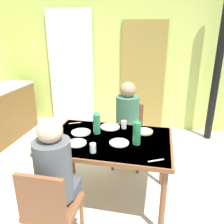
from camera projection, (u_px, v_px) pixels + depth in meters
The scene contains 21 objects.
ground_plane at pixel (81, 194), 2.73m from camera, with size 5.88×5.88×0.00m, color silver.
wall_back at pixel (117, 59), 4.36m from camera, with size 4.57×0.10×2.63m, color #BACC61.
door_wooden at pixel (143, 77), 4.30m from camera, with size 0.80×0.05×2.00m, color olive.
stove_pipe_column at pixel (218, 64), 3.70m from camera, with size 0.12×0.12×2.63m, color black.
curtain_panel at pixel (71, 69), 4.52m from camera, with size 0.90×0.03×2.21m, color white.
dining_table at pixel (109, 146), 2.44m from camera, with size 1.31×0.89×0.75m.
chair_near_diner at pixel (50, 208), 1.82m from camera, with size 0.40×0.40×0.87m.
chair_far_diner at pixel (128, 131), 3.22m from camera, with size 0.40×0.40×0.87m.
person_near_diner at pixel (54, 168), 1.85m from camera, with size 0.30×0.37×0.77m.
person_far_diner at pixel (127, 115), 3.00m from camera, with size 0.30×0.37×0.77m.
water_bottle_green_near at pixel (97, 123), 2.51m from camera, with size 0.08×0.08×0.26m.
water_bottle_green_far at pixel (137, 133), 2.27m from camera, with size 0.08×0.08×0.27m.
dinner_plate_near_left at pixel (110, 127), 2.70m from camera, with size 0.22×0.22×0.01m, color white.
dinner_plate_near_right at pixel (77, 143), 2.32m from camera, with size 0.19×0.19×0.01m, color white.
dinner_plate_far_center at pixel (81, 132), 2.56m from camera, with size 0.21×0.21×0.01m, color white.
dinner_plate_far_side at pixel (119, 143), 2.33m from camera, with size 0.20×0.20×0.01m, color white.
drinking_glass_by_near_diner at pixel (124, 125), 2.67m from camera, with size 0.06×0.06×0.09m, color silver.
drinking_glass_by_far_diner at pixel (93, 148), 2.14m from camera, with size 0.06×0.06×0.09m, color silver.
bread_plate_sliced at pixel (144, 131), 2.57m from camera, with size 0.19×0.19×0.02m, color #DBB77A.
cutlery_knife_near at pixel (156, 160), 2.02m from camera, with size 0.15×0.02×0.00m, color silver.
cutlery_fork_near at pixel (75, 123), 2.83m from camera, with size 0.15×0.02×0.00m, color silver.
Camera 1 is at (0.83, -2.11, 1.83)m, focal length 36.92 mm.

